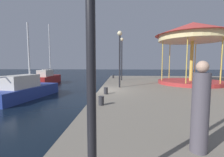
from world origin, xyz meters
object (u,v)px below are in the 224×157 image
at_px(lamp_post_far_end, 122,52).
at_px(person_by_the_water, 200,110).
at_px(sailboat_red, 47,78).
at_px(carousel, 193,38).
at_px(bollard_center, 106,91).
at_px(bollard_south, 101,101).
at_px(bollard_north, 113,77).
at_px(lamp_post_mid_promenade, 120,49).
at_px(sailboat_blue, 25,90).

distance_m(lamp_post_far_end, person_by_the_water, 14.49).
bearing_deg(lamp_post_far_end, sailboat_red, 163.19).
bearing_deg(carousel, bollard_center, -143.65).
height_order(sailboat_red, carousel, sailboat_red).
bearing_deg(bollard_south, bollard_north, 90.53).
height_order(sailboat_red, bollard_center, sailboat_red).
height_order(carousel, bollard_center, carousel).
height_order(lamp_post_far_end, bollard_south, lamp_post_far_end).
height_order(bollard_south, bollard_north, same).
distance_m(carousel, bollard_south, 11.24).
relative_size(carousel, bollard_south, 15.96).
distance_m(carousel, person_by_the_water, 12.77).
bearing_deg(lamp_post_mid_promenade, person_by_the_water, -79.17).
xyz_separation_m(sailboat_blue, lamp_post_mid_promenade, (7.02, 0.75, 3.04)).
relative_size(bollard_center, person_by_the_water, 0.21).
height_order(lamp_post_mid_promenade, bollard_south, lamp_post_mid_promenade).
xyz_separation_m(bollard_south, bollard_center, (-0.04, 2.61, 0.00)).
xyz_separation_m(carousel, lamp_post_mid_promenade, (-6.33, -2.45, -1.11)).
xyz_separation_m(lamp_post_mid_promenade, bollard_center, (-0.79, -2.79, -2.71)).
distance_m(lamp_post_mid_promenade, bollard_north, 8.30).
distance_m(sailboat_blue, bollard_center, 6.57).
relative_size(carousel, lamp_post_mid_promenade, 1.50).
distance_m(carousel, lamp_post_far_end, 6.80).
relative_size(sailboat_red, bollard_north, 19.50).
bearing_deg(sailboat_red, lamp_post_far_end, -16.81).
relative_size(sailboat_blue, bollard_center, 15.14).
xyz_separation_m(lamp_post_far_end, bollard_center, (-0.97, -7.98, -2.88)).
distance_m(sailboat_blue, bollard_south, 7.82).
bearing_deg(lamp_post_mid_promenade, carousel, 21.13).
bearing_deg(sailboat_red, person_by_the_water, -56.86).
bearing_deg(carousel, sailboat_blue, -166.56).
bearing_deg(person_by_the_water, sailboat_blue, 136.51).
xyz_separation_m(bollard_north, person_by_the_water, (2.61, -16.85, 0.69)).
relative_size(sailboat_blue, lamp_post_mid_promenade, 1.43).
bearing_deg(carousel, person_by_the_water, -111.79).
bearing_deg(bollard_center, person_by_the_water, -68.02).
xyz_separation_m(sailboat_blue, person_by_the_water, (8.75, -8.31, 1.02)).
bearing_deg(bollard_south, person_by_the_water, -55.72).
distance_m(bollard_north, bollard_center, 10.60).
relative_size(sailboat_blue, carousel, 0.95).
bearing_deg(lamp_post_mid_promenade, lamp_post_far_end, 88.09).
height_order(sailboat_red, bollard_north, sailboat_red).
relative_size(bollard_north, person_by_the_water, 0.21).
bearing_deg(bollard_south, lamp_post_far_end, 85.01).
height_order(sailboat_red, bollard_south, sailboat_red).
distance_m(bollard_center, person_by_the_water, 6.78).
bearing_deg(lamp_post_far_end, carousel, -23.98).
bearing_deg(sailboat_red, bollard_north, -1.94).
distance_m(lamp_post_mid_promenade, lamp_post_far_end, 5.19).
height_order(lamp_post_far_end, person_by_the_water, lamp_post_far_end).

